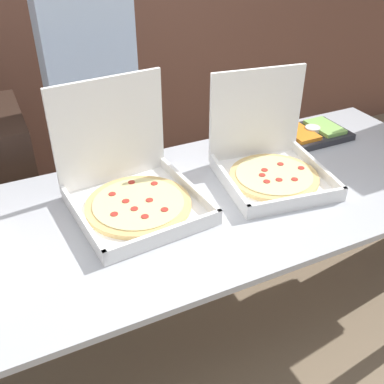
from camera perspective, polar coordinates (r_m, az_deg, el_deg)
name	(u,v)px	position (r m, az deg, el deg)	size (l,w,h in m)	color
ground_plane	(192,341)	(2.32, 0.00, -18.43)	(16.00, 16.00, 0.00)	#847056
buffet_table	(192,220)	(1.79, 0.00, -3.52)	(2.47, 0.93, 0.83)	#B7BABF
pizza_box_far_left	(269,161)	(1.90, 9.80, 3.91)	(0.48, 0.49, 0.42)	white
pizza_box_far_right	(131,186)	(1.71, -7.73, 0.72)	(0.49, 0.50, 0.45)	white
veggie_tray	(312,133)	(2.31, 14.98, 7.26)	(0.34, 0.24, 0.05)	#28282D
person_guest_plaid	(94,112)	(2.24, -12.30, 9.89)	(0.40, 0.22, 1.82)	slate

